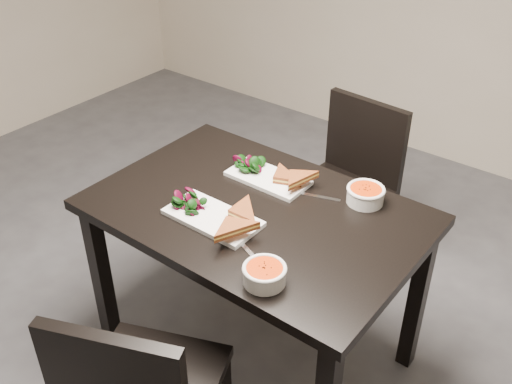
# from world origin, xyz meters

# --- Properties ---
(table) EXTENTS (1.20, 0.80, 0.75)m
(table) POSITION_xyz_m (0.16, 0.41, 0.65)
(table) COLOR black
(table) RESTS_ON ground
(chair_far) EXTENTS (0.45, 0.45, 0.85)m
(chair_far) POSITION_xyz_m (0.13, 1.19, 0.48)
(chair_far) COLOR black
(chair_far) RESTS_ON ground
(plate_near) EXTENTS (0.35, 0.17, 0.02)m
(plate_near) POSITION_xyz_m (0.09, 0.25, 0.76)
(plate_near) COLOR white
(plate_near) RESTS_ON table
(sandwich_near) EXTENTS (0.18, 0.13, 0.06)m
(sandwich_near) POSITION_xyz_m (0.15, 0.27, 0.80)
(sandwich_near) COLOR #AE5424
(sandwich_near) RESTS_ON plate_near
(salad_near) EXTENTS (0.11, 0.10, 0.05)m
(salad_near) POSITION_xyz_m (-0.01, 0.25, 0.79)
(salad_near) COLOR black
(salad_near) RESTS_ON plate_near
(soup_bowl_near) EXTENTS (0.14, 0.14, 0.06)m
(soup_bowl_near) POSITION_xyz_m (0.43, 0.10, 0.79)
(soup_bowl_near) COLOR white
(soup_bowl_near) RESTS_ON table
(cutlery_near) EXTENTS (0.17, 0.08, 0.00)m
(cutlery_near) POSITION_xyz_m (0.31, 0.18, 0.75)
(cutlery_near) COLOR silver
(cutlery_near) RESTS_ON table
(plate_far) EXTENTS (0.32, 0.16, 0.02)m
(plate_far) POSITION_xyz_m (0.08, 0.59, 0.76)
(plate_far) COLOR white
(plate_far) RESTS_ON table
(sandwich_far) EXTENTS (0.19, 0.17, 0.05)m
(sandwich_far) POSITION_xyz_m (0.15, 0.57, 0.79)
(sandwich_far) COLOR #AE5424
(sandwich_far) RESTS_ON plate_far
(salad_far) EXTENTS (0.10, 0.09, 0.04)m
(salad_far) POSITION_xyz_m (-0.02, 0.59, 0.79)
(salad_far) COLOR black
(salad_far) RESTS_ON plate_far
(soup_bowl_far) EXTENTS (0.14, 0.14, 0.06)m
(soup_bowl_far) POSITION_xyz_m (0.46, 0.68, 0.79)
(soup_bowl_far) COLOR white
(soup_bowl_far) RESTS_ON table
(cutlery_far) EXTENTS (0.18, 0.07, 0.00)m
(cutlery_far) POSITION_xyz_m (0.30, 0.60, 0.75)
(cutlery_far) COLOR silver
(cutlery_far) RESTS_ON table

